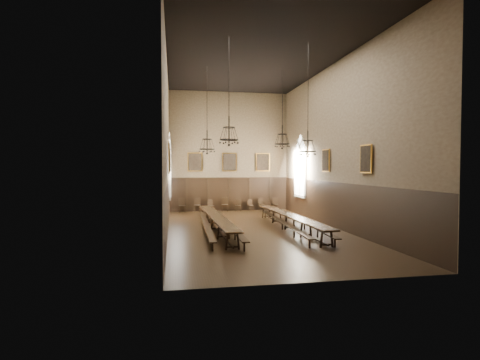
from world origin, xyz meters
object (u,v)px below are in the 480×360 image
object	(u,v)px
chair_0	(182,208)
chair_3	(225,207)
chair_2	(211,208)
chandelier_back_left	(207,144)
chair_7	(275,207)
chair_5	(251,207)
chair_1	(197,208)
chair_6	(261,207)
bench_right_inner	(282,224)
bench_left_inner	(228,225)
chandelier_front_left	(229,133)
chandelier_front_right	(308,143)
chair_4	(238,208)
chandelier_back_right	(282,139)
table_left	(216,223)
table_right	(290,222)
bench_left_outer	(206,226)
bench_right_outer	(304,224)

from	to	relation	value
chair_0	chair_3	xyz separation A→B (m)	(3.17, 0.00, 0.01)
chair_2	chandelier_back_left	size ratio (longest dim) A/B	0.19
chair_7	chandelier_back_left	world-z (taller)	chandelier_back_left
chair_5	chair_7	size ratio (longest dim) A/B	0.90
chair_0	chair_1	distance (m)	1.11
chair_6	bench_right_inner	bearing A→B (deg)	-105.12
bench_left_inner	chandelier_front_left	xyz separation A→B (m)	(-0.37, -2.87, 4.53)
chair_7	chandelier_front_right	distance (m)	12.13
chair_4	chandelier_back_right	world-z (taller)	chandelier_back_right
chair_7	chandelier_back_right	world-z (taller)	chandelier_back_right
chair_1	chandelier_back_left	size ratio (longest dim) A/B	0.22
chair_4	chandelier_front_right	size ratio (longest dim) A/B	0.17
chair_3	chair_6	size ratio (longest dim) A/B	1.08
chair_3	bench_left_inner	bearing A→B (deg)	-91.42
bench_left_inner	chair_7	distance (m)	9.87
bench_left_inner	chandelier_back_right	size ratio (longest dim) A/B	2.31
chair_4	chair_5	world-z (taller)	chair_4
table_left	bench_right_inner	size ratio (longest dim) A/B	1.02
chair_6	chair_7	bearing A→B (deg)	-9.94
chair_6	table_right	bearing A→B (deg)	-102.43
bench_left_outer	chair_4	xyz separation A→B (m)	(3.14, 8.60, -0.01)
table_right	chair_3	size ratio (longest dim) A/B	9.74
bench_left_inner	chair_2	bearing A→B (deg)	90.09
chair_2	chair_5	xyz separation A→B (m)	(3.01, -0.06, -0.01)
chair_0	chair_5	bearing A→B (deg)	-5.02
chair_1	chandelier_back_right	xyz separation A→B (m)	(4.61, -6.40, 4.65)
chair_0	chandelier_front_right	size ratio (longest dim) A/B	0.20
bench_right_inner	chair_2	bearing A→B (deg)	108.67
table_left	bench_right_outer	bearing A→B (deg)	-5.01
table_left	chair_0	size ratio (longest dim) A/B	9.98
table_right	bench_right_inner	distance (m)	0.42
bench_left_outer	bench_left_inner	world-z (taller)	bench_left_inner
table_right	bench_right_inner	bearing A→B (deg)	176.19
chair_2	bench_left_outer	bearing A→B (deg)	-117.02
chair_2	chandelier_front_left	bearing A→B (deg)	-111.49
table_left	bench_left_outer	world-z (taller)	table_left
chair_3	chair_5	distance (m)	1.97
bench_left_inner	chair_5	world-z (taller)	chair_5
table_right	chair_5	size ratio (longest dim) A/B	11.83
table_right	bench_left_outer	distance (m)	4.45
bench_right_inner	chair_3	xyz separation A→B (m)	(-1.89, 8.68, 0.03)
chair_0	chair_3	bearing A→B (deg)	-4.20
chair_3	chandelier_front_left	bearing A→B (deg)	-91.57
chair_4	chandelier_front_left	bearing A→B (deg)	-88.87
chandelier_front_left	bench_right_inner	bearing A→B (deg)	40.88
table_left	chair_2	distance (m)	8.46
chair_1	table_right	bearing A→B (deg)	-51.04
bench_right_outer	chandelier_front_right	world-z (taller)	chandelier_front_right
bench_right_inner	chandelier_front_left	distance (m)	6.29
chair_3	chandelier_back_left	size ratio (longest dim) A/B	0.22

